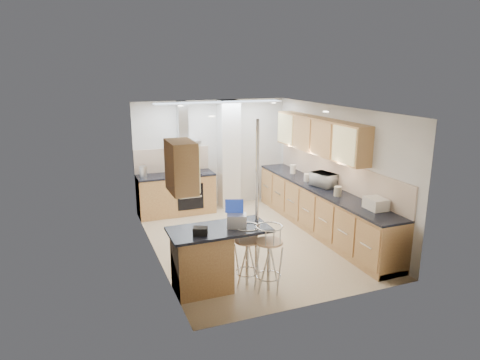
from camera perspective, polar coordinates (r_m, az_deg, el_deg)
name	(u,v)px	position (r m, az deg, el deg)	size (l,w,h in m)	color
ground	(251,241)	(8.24, 1.51, -8.14)	(4.80, 4.80, 0.00)	tan
room_shell	(260,157)	(8.23, 2.65, 3.09)	(3.64, 4.84, 2.51)	silver
right_counter	(320,209)	(8.73, 10.66, -3.82)	(0.63, 4.40, 0.92)	#A26A40
back_counter	(176,194)	(9.70, -8.51, -1.84)	(1.70, 0.63, 0.92)	#A26A40
peninsula	(220,258)	(6.44, -2.75, -10.32)	(1.47, 0.72, 0.94)	#A26A40
microwave	(324,180)	(8.62, 11.10, 0.04)	(0.49, 0.33, 0.27)	white
laptop	(237,221)	(6.26, -0.46, -5.46)	(0.28, 0.21, 0.19)	#9EA0A6
bag	(200,231)	(6.03, -5.32, -6.79)	(0.20, 0.14, 0.11)	black
bar_stool_near	(247,256)	(6.48, 0.96, -10.05)	(0.39, 0.39, 0.97)	tan
bar_stool_end	(269,258)	(6.34, 3.87, -10.37)	(0.42, 0.42, 1.02)	tan
jar_a	(293,169)	(9.59, 7.06, 1.45)	(0.12, 0.12, 0.20)	silver
jar_b	(307,178)	(8.96, 8.86, 0.33)	(0.11, 0.11, 0.16)	silver
jar_c	(338,191)	(8.04, 12.90, -1.48)	(0.14, 0.14, 0.18)	#ACA389
jar_d	(369,201)	(7.66, 16.84, -2.75)	(0.10, 0.10, 0.13)	white
bread_bin	(376,204)	(7.46, 17.67, -3.02)	(0.29, 0.36, 0.19)	silver
kettle	(143,171)	(9.45, -12.80, 1.13)	(0.16, 0.16, 0.24)	silver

